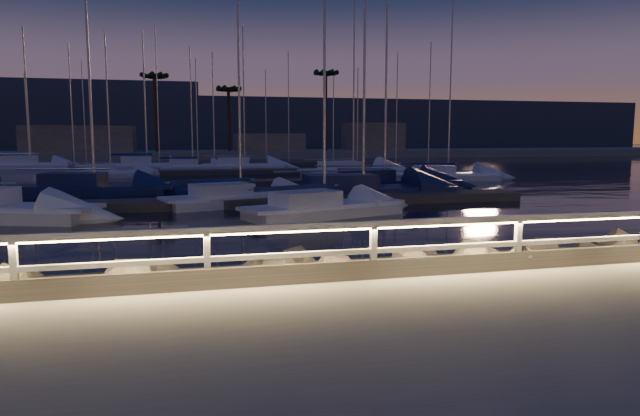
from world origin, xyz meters
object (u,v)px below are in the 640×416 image
Objects in this scene: sailboat_c at (237,197)px; sailboat_n at (191,166)px; sailboat_g at (381,182)px; sailboat_j at (108,172)px; guard_rail at (469,232)px; sailboat_i at (145,165)px; sailboat_k at (243,165)px; sailboat_m at (29,164)px; sailboat_l at (350,170)px; sailboat_d at (358,190)px; sailboat_b at (320,207)px; sailboat_f at (90,188)px; sailboat_h at (445,175)px.

sailboat_n is at bearing 76.88° from sailboat_c.
sailboat_g reaches higher than sailboat_j.
sailboat_i is at bearing 100.09° from guard_rail.
sailboat_k is at bearing 113.21° from sailboat_g.
sailboat_l is at bearing -25.17° from sailboat_m.
sailboat_d reaches higher than sailboat_j.
sailboat_b is 0.79× the size of sailboat_g.
sailboat_l is 31.60m from sailboat_m.
sailboat_f reaches higher than sailboat_k.
sailboat_d is at bearing -69.99° from sailboat_i.
sailboat_g is at bearing -72.36° from sailboat_n.
sailboat_h is 39.29m from sailboat_m.
sailboat_i reaches higher than sailboat_b.
sailboat_f is 24.02m from sailboat_h.
sailboat_c is at bearing 99.54° from guard_rail.
sailboat_k reaches higher than sailboat_n.
sailboat_f is (-7.07, 5.82, 0.06)m from sailboat_c.
sailboat_c is 0.94× the size of sailboat_i.
sailboat_d reaches higher than sailboat_b.
sailboat_i is 0.96× the size of sailboat_k.
sailboat_l is at bearing 42.42° from sailboat_c.
sailboat_h is (9.92, 10.26, -0.06)m from sailboat_d.
sailboat_g reaches higher than sailboat_c.
sailboat_d is at bearing -120.82° from sailboat_h.
sailboat_c is (-2.83, 4.42, -0.01)m from sailboat_b.
sailboat_d is 1.14× the size of sailboat_f.
guard_rail is 2.98× the size of sailboat_g.
guard_rail is 3.78× the size of sailboat_b.
guard_rail is 23.09m from sailboat_g.
sailboat_b is 35.49m from sailboat_i.
guard_rail is 24.27m from sailboat_f.
sailboat_f is 29.34m from sailboat_m.
sailboat_j is (-16.86, 14.57, -0.06)m from sailboat_g.
sailboat_b is at bearing -118.22° from sailboat_l.
sailboat_j is at bearing 147.89° from sailboat_g.
sailboat_m reaches higher than sailboat_i.
sailboat_m is at bearing 150.64° from sailboat_n.
sailboat_c is 20.76m from sailboat_l.
sailboat_g reaches higher than sailboat_n.
guard_rail is at bearing -111.62° from sailboat_l.
guard_rail is at bearing -97.31° from sailboat_g.
sailboat_k is (11.15, 7.51, 0.03)m from sailboat_j.
guard_rail is at bearing -81.84° from sailboat_j.
sailboat_b is at bearing -90.48° from sailboat_n.
sailboat_n is (4.17, -2.34, -0.06)m from sailboat_i.
sailboat_i is 11.42m from sailboat_m.
sailboat_h reaches higher than guard_rail.
sailboat_d reaches higher than sailboat_c.
sailboat_h is 1.15× the size of sailboat_n.
sailboat_j is at bearing -51.79° from sailboat_m.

